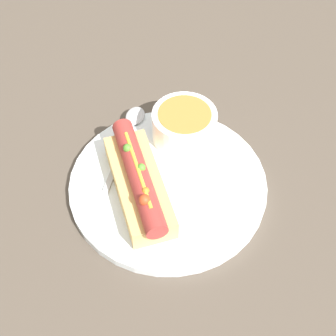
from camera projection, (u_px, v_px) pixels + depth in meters
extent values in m
plane|color=#4C4238|center=(168.00, 187.00, 0.70)|extent=(4.00, 4.00, 0.00)
cylinder|color=white|center=(168.00, 184.00, 0.69)|extent=(0.29, 0.29, 0.01)
cube|color=#DBAD60|center=(139.00, 186.00, 0.66)|extent=(0.19, 0.12, 0.03)
cylinder|color=#9E332D|center=(138.00, 175.00, 0.64)|extent=(0.19, 0.10, 0.03)
sphere|color=#C63F1E|center=(145.00, 200.00, 0.60)|extent=(0.02, 0.02, 0.02)
sphere|color=#518C2D|center=(128.00, 148.00, 0.65)|extent=(0.01, 0.01, 0.01)
sphere|color=#518C2D|center=(141.00, 168.00, 0.63)|extent=(0.01, 0.01, 0.01)
sphere|color=orange|center=(146.00, 191.00, 0.61)|extent=(0.01, 0.01, 0.01)
cylinder|color=gold|center=(138.00, 168.00, 0.63)|extent=(0.13, 0.06, 0.01)
cylinder|color=white|center=(184.00, 126.00, 0.72)|extent=(0.10, 0.10, 0.05)
cylinder|color=#C67533|center=(185.00, 116.00, 0.70)|extent=(0.08, 0.08, 0.01)
cube|color=#B7B7BC|center=(119.00, 157.00, 0.71)|extent=(0.09, 0.11, 0.00)
ellipsoid|color=#B7B7BC|center=(135.00, 116.00, 0.76)|extent=(0.05, 0.05, 0.01)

